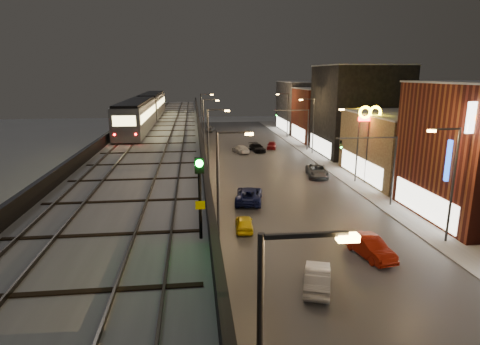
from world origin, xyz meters
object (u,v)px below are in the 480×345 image
rail_signal (200,182)px  sign_citgo (477,136)px  car_mid_dark (241,149)px  car_mid_silver (249,195)px  car_far_white (210,129)px  car_onc_white (257,148)px  subway_train (146,109)px  car_onc_red (272,145)px  car_near_white (317,278)px  car_onc_dark (317,171)px  car_onc_silver (370,248)px  car_taxi (244,224)px

rail_signal → sign_citgo: sign_citgo is taller
car_mid_dark → car_mid_silver: bearing=69.2°
car_far_white → sign_citgo: size_ratio=0.39×
rail_signal → car_onc_white: size_ratio=0.71×
subway_train → car_onc_red: 25.11m
rail_signal → car_far_white: bearing=87.3°
car_far_white → car_near_white: bearing=107.8°
car_near_white → sign_citgo: bearing=-138.7°
car_near_white → subway_train: bearing=-49.5°
car_onc_dark → car_far_white: bearing=114.2°
car_onc_white → sign_citgo: sign_citgo is taller
car_onc_silver → car_onc_red: (1.22, 42.79, -0.09)m
rail_signal → car_onc_white: 53.03m
car_taxi → car_mid_dark: (3.66, 33.65, 0.03)m
car_mid_silver → car_far_white: 52.47m
car_onc_silver → car_far_white: bearing=85.6°
car_far_white → car_onc_dark: bearing=120.1°
car_mid_dark → car_far_white: car_far_white is taller
car_near_white → car_far_white: bearing=-68.8°
sign_citgo → car_onc_silver: bearing=-167.2°
car_taxi → car_mid_dark: size_ratio=0.81×
car_onc_red → car_near_white: bearing=-82.7°
rail_signal → car_onc_dark: 37.86m
car_onc_white → car_onc_red: 3.70m
car_taxi → sign_citgo: (16.79, -4.11, 7.69)m
car_onc_red → sign_citgo: size_ratio=0.35×
car_taxi → car_mid_dark: bearing=-91.6°
car_mid_silver → car_mid_dark: 26.31m
rail_signal → car_mid_dark: rail_signal is taller
car_near_white → car_onc_silver: car_onc_silver is taller
car_far_white → car_onc_red: 25.08m
car_mid_dark → car_onc_silver: (4.61, -39.70, 0.10)m
car_onc_dark → sign_citgo: (5.31, -20.91, 7.56)m
rail_signal → car_onc_dark: size_ratio=0.60×
car_far_white → car_onc_white: bearing=119.8°
car_near_white → car_onc_red: (6.25, 46.59, -0.07)m
car_onc_dark → car_onc_white: (-4.93, 17.69, -0.09)m
car_mid_dark → subway_train: bearing=21.1°
car_taxi → car_onc_white: (6.55, 34.49, 0.04)m
sign_citgo → car_mid_silver: bearing=143.1°
car_onc_white → sign_citgo: bearing=-86.3°
rail_signal → car_onc_silver: (12.08, 10.82, -8.15)m
car_mid_dark → car_onc_white: 3.01m
car_near_white → car_onc_red: bearing=-79.3°
car_taxi → car_far_white: bearing=-85.2°
car_near_white → car_mid_dark: bearing=-72.2°
car_mid_silver → car_onc_silver: 15.12m
rail_signal → sign_citgo: size_ratio=0.29×
rail_signal → car_mid_dark: bearing=81.6°
car_mid_dark → car_onc_white: car_onc_white is taller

